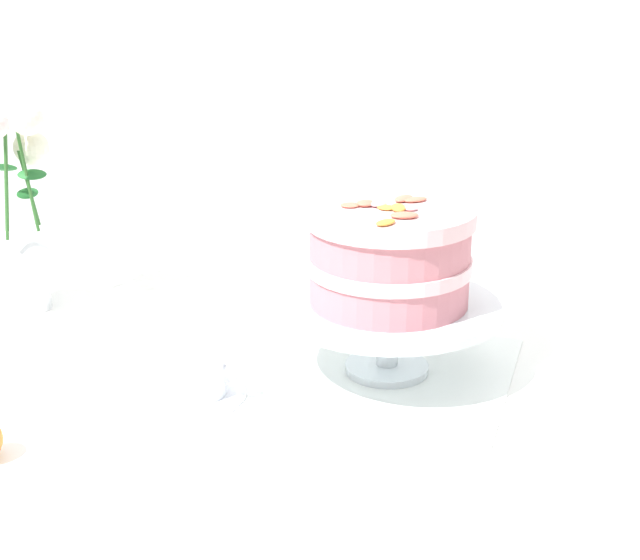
% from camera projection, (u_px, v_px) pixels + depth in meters
% --- Properties ---
extents(dining_table, '(1.40, 1.00, 0.74)m').
position_uv_depth(dining_table, '(274.00, 422.00, 1.29)').
color(dining_table, white).
rests_on(dining_table, ground).
extents(linen_napkin, '(0.34, 0.34, 0.00)m').
position_uv_depth(linen_napkin, '(387.00, 372.00, 1.24)').
color(linen_napkin, white).
rests_on(linen_napkin, dining_table).
extents(cake_stand, '(0.29, 0.29, 0.10)m').
position_uv_depth(cake_stand, '(388.00, 315.00, 1.21)').
color(cake_stand, silver).
rests_on(cake_stand, linen_napkin).
extents(layer_cake, '(0.21, 0.21, 0.13)m').
position_uv_depth(layer_cake, '(390.00, 255.00, 1.18)').
color(layer_cake, '#CC7A84').
rests_on(layer_cake, cake_stand).
extents(flower_vase, '(0.11, 0.13, 0.32)m').
position_uv_depth(flower_vase, '(23.00, 222.00, 1.41)').
color(flower_vase, silver).
rests_on(flower_vase, dining_table).
extents(teacup, '(0.12, 0.12, 0.06)m').
position_uv_depth(teacup, '(197.00, 379.00, 1.16)').
color(teacup, white).
rests_on(teacup, dining_table).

